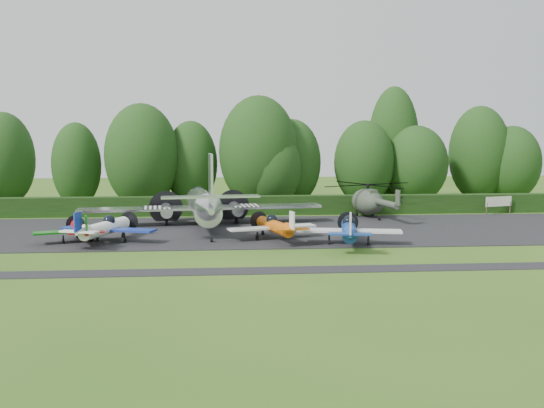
{
  "coord_description": "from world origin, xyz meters",
  "views": [
    {
      "loc": [
        0.88,
        -42.74,
        8.33
      ],
      "look_at": [
        5.06,
        8.82,
        2.5
      ],
      "focal_mm": 40.0,
      "sensor_mm": 36.0,
      "label": 1
    }
  ],
  "objects": [
    {
      "name": "taxiway_verge",
      "position": [
        0.0,
        -6.0,
        0.0
      ],
      "size": [
        70.0,
        2.0,
        0.0
      ],
      "primitive_type": "cube",
      "color": "black",
      "rests_on": "ground"
    },
    {
      "name": "tree_8",
      "position": [
        18.01,
        29.8,
        5.1
      ],
      "size": [
        7.31,
        7.31,
        10.22
      ],
      "color": "black",
      "rests_on": "ground"
    },
    {
      "name": "tree_12",
      "position": [
        22.57,
        33.23,
        7.27
      ],
      "size": [
        6.43,
        6.43,
        14.58
      ],
      "color": "black",
      "rests_on": "ground"
    },
    {
      "name": "tree_5",
      "position": [
        9.13,
        29.77,
        5.17
      ],
      "size": [
        7.07,
        7.07,
        10.36
      ],
      "color": "black",
      "rests_on": "ground"
    },
    {
      "name": "tree_1",
      "position": [
        33.95,
        33.36,
        6.08
      ],
      "size": [
        7.7,
        7.7,
        12.18
      ],
      "color": "black",
      "rests_on": "ground"
    },
    {
      "name": "tree_4",
      "position": [
        37.93,
        32.51,
        4.81
      ],
      "size": [
        7.38,
        7.38,
        9.63
      ],
      "color": "black",
      "rests_on": "ground"
    },
    {
      "name": "tree_10",
      "position": [
        -16.17,
        29.54,
        4.94
      ],
      "size": [
        5.64,
        5.64,
        9.92
      ],
      "color": "black",
      "rests_on": "ground"
    },
    {
      "name": "transport_plane",
      "position": [
        -1.0,
        12.51,
        2.01
      ],
      "size": [
        22.54,
        17.28,
        7.22
      ],
      "rotation": [
        0.0,
        0.0,
        -0.11
      ],
      "color": "silver",
      "rests_on": "ground"
    },
    {
      "name": "light_plane_blue",
      "position": [
        10.37,
        2.04,
        1.28
      ],
      "size": [
        8.02,
        8.43,
        3.08
      ],
      "rotation": [
        0.0,
        0.0,
        0.18
      ],
      "color": "navy",
      "rests_on": "ground"
    },
    {
      "name": "hedgerow",
      "position": [
        0.0,
        21.0,
        0.0
      ],
      "size": [
        90.0,
        1.6,
        2.0
      ],
      "primitive_type": "cube",
      "color": "black",
      "rests_on": "ground"
    },
    {
      "name": "tree_13",
      "position": [
        6.32,
        26.56,
        4.61
      ],
      "size": [
        7.1,
        7.1,
        9.25
      ],
      "color": "black",
      "rests_on": "ground"
    },
    {
      "name": "ground",
      "position": [
        0.0,
        0.0,
        0.0
      ],
      "size": [
        160.0,
        160.0,
        0.0
      ],
      "primitive_type": "plane",
      "color": "#2F5718",
      "rests_on": "ground"
    },
    {
      "name": "tree_11",
      "position": [
        5.01,
        27.49,
        6.48
      ],
      "size": [
        9.17,
        9.17,
        12.99
      ],
      "color": "black",
      "rests_on": "ground"
    },
    {
      "name": "tree_7",
      "position": [
        -25.04,
        31.53,
        5.58
      ],
      "size": [
        7.09,
        7.09,
        11.18
      ],
      "color": "black",
      "rests_on": "ground"
    },
    {
      "name": "apron",
      "position": [
        0.0,
        10.0,
        0.0
      ],
      "size": [
        70.0,
        18.0,
        0.01
      ],
      "primitive_type": "cube",
      "color": "black",
      "rests_on": "ground"
    },
    {
      "name": "helicopter",
      "position": [
        15.68,
        18.02,
        1.85
      ],
      "size": [
        10.72,
        12.55,
        3.45
      ],
      "rotation": [
        0.0,
        0.0,
        -0.18
      ],
      "color": "#313B2D",
      "rests_on": "ground"
    },
    {
      "name": "tree_6",
      "position": [
        -2.9,
        29.83,
        5.05
      ],
      "size": [
        6.25,
        6.25,
        10.13
      ],
      "color": "black",
      "rests_on": "ground"
    },
    {
      "name": "light_plane_red",
      "position": [
        -10.18,
        4.78,
        1.1
      ],
      "size": [
        6.88,
        7.24,
        2.64
      ],
      "rotation": [
        0.0,
        0.0,
        -0.35
      ],
      "color": "#A40F11",
      "rests_on": "ground"
    },
    {
      "name": "sign_board",
      "position": [
        30.26,
        19.38,
        1.27
      ],
      "size": [
        3.34,
        0.13,
        1.88
      ],
      "rotation": [
        0.0,
        0.0,
        -0.29
      ],
      "color": "#3F3326",
      "rests_on": "ground"
    },
    {
      "name": "tree_0",
      "position": [
        -8.42,
        27.97,
        6.02
      ],
      "size": [
        8.48,
        8.48,
        12.07
      ],
      "color": "black",
      "rests_on": "ground"
    },
    {
      "name": "tree_9",
      "position": [
        24.65,
        30.53,
        4.81
      ],
      "size": [
        7.98,
        7.98,
        9.63
      ],
      "color": "black",
      "rests_on": "ground"
    },
    {
      "name": "light_plane_orange",
      "position": [
        4.95,
        4.94,
        1.17
      ],
      "size": [
        7.28,
        7.66,
        2.8
      ],
      "rotation": [
        0.0,
        0.0,
        -0.29
      ],
      "color": "#C5570B",
      "rests_on": "ground"
    },
    {
      "name": "light_plane_white",
      "position": [
        -8.3,
        4.71,
        1.23
      ],
      "size": [
        7.68,
        8.07,
        2.95
      ],
      "rotation": [
        0.0,
        0.0,
        0.34
      ],
      "color": "white",
      "rests_on": "ground"
    }
  ]
}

